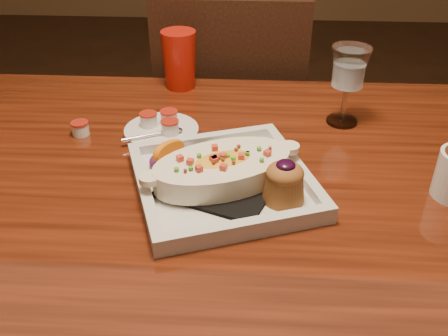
# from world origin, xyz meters

# --- Properties ---
(table) EXTENTS (1.50, 0.90, 0.75)m
(table) POSITION_xyz_m (0.00, 0.00, 0.65)
(table) COLOR maroon
(table) RESTS_ON floor
(chair_far) EXTENTS (0.42, 0.42, 0.93)m
(chair_far) POSITION_xyz_m (-0.00, 0.63, 0.51)
(chair_far) COLOR black
(chair_far) RESTS_ON floor
(plate) EXTENTS (0.36, 0.36, 0.08)m
(plate) POSITION_xyz_m (0.02, -0.02, 0.78)
(plate) COLOR silver
(plate) RESTS_ON table
(goblet) EXTENTS (0.08, 0.08, 0.16)m
(goblet) POSITION_xyz_m (0.25, 0.24, 0.86)
(goblet) COLOR silver
(goblet) RESTS_ON table
(saucer) EXTENTS (0.15, 0.15, 0.10)m
(saucer) POSITION_xyz_m (-0.12, 0.17, 0.76)
(saucer) COLOR silver
(saucer) RESTS_ON table
(creamer_loose) EXTENTS (0.04, 0.04, 0.03)m
(creamer_loose) POSITION_xyz_m (-0.28, 0.15, 0.76)
(creamer_loose) COLOR silver
(creamer_loose) RESTS_ON table
(red_tumbler) EXTENTS (0.08, 0.08, 0.13)m
(red_tumbler) POSITION_xyz_m (-0.11, 0.40, 0.82)
(red_tumbler) COLOR #B8190D
(red_tumbler) RESTS_ON table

